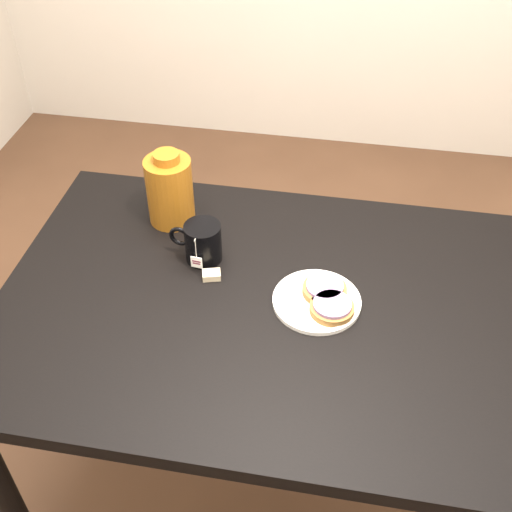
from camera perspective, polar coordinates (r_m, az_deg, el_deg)
name	(u,v)px	position (r m, az deg, el deg)	size (l,w,h in m)	color
ground_plane	(280,469)	(2.14, 2.11, -18.39)	(4.00, 4.00, 0.00)	brown
table	(286,327)	(1.60, 2.70, -6.36)	(1.40, 0.90, 0.75)	black
plate	(317,300)	(1.54, 5.42, -3.96)	(0.21, 0.21, 0.02)	white
bagel_back	(325,289)	(1.55, 6.12, -2.92)	(0.14, 0.14, 0.03)	brown
bagel_front	(332,307)	(1.51, 6.77, -4.55)	(0.14, 0.14, 0.03)	brown
mug	(202,242)	(1.63, -4.80, 1.25)	(0.14, 0.10, 0.10)	black
teabag_pouch	(212,275)	(1.60, -3.98, -1.70)	(0.04, 0.03, 0.02)	#C6B793
bagel_package	(170,190)	(1.74, -7.67, 5.86)	(0.15, 0.15, 0.21)	#63330D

